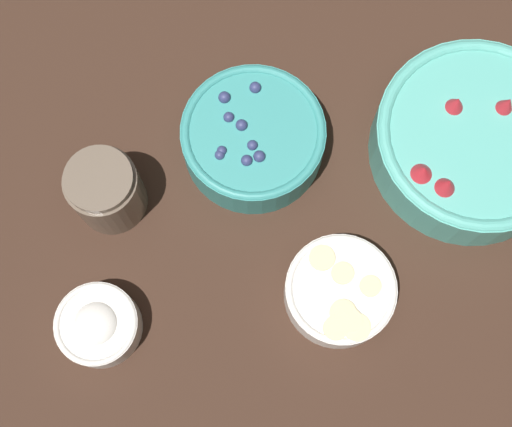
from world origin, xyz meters
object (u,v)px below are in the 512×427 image
jar_chocolate (107,191)px  bowl_blueberries (253,138)px  bowl_cream (98,325)px  bowl_bananas (340,291)px  bowl_strawberries (474,140)px

jar_chocolate → bowl_blueberries: bearing=-142.2°
bowl_cream → jar_chocolate: (0.04, -0.16, 0.02)m
bowl_blueberries → jar_chocolate: size_ratio=1.89×
bowl_blueberries → jar_chocolate: 0.20m
bowl_cream → bowl_bananas: bearing=-156.6°
jar_chocolate → bowl_strawberries: bearing=-156.0°
bowl_cream → bowl_blueberries: bearing=-112.5°
bowl_blueberries → bowl_strawberries: bearing=-165.7°
bowl_strawberries → bowl_bananas: bearing=63.1°
bowl_bananas → bowl_cream: bearing=23.4°
bowl_strawberries → bowl_bananas: bowl_strawberries is taller
bowl_blueberries → bowl_bananas: 0.22m
bowl_bananas → bowl_blueberries: bearing=-46.2°
bowl_blueberries → jar_chocolate: bearing=37.8°
bowl_strawberries → jar_chocolate: 0.46m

